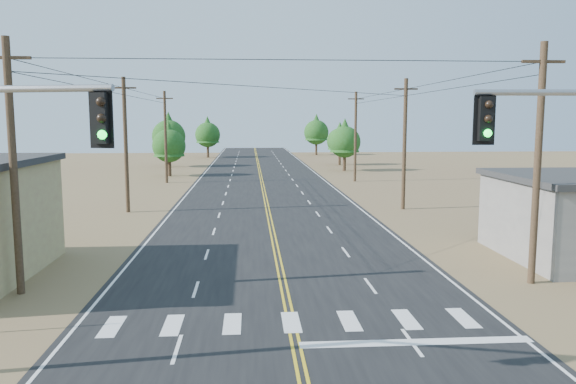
{
  "coord_description": "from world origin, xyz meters",
  "views": [
    {
      "loc": [
        -1.38,
        -10.33,
        6.85
      ],
      "look_at": [
        0.43,
        15.76,
        3.5
      ],
      "focal_mm": 35.0,
      "sensor_mm": 36.0,
      "label": 1
    }
  ],
  "objects": [
    {
      "name": "utility_pole_right_far",
      "position": [
        10.5,
        52.0,
        5.12
      ],
      "size": [
        1.8,
        0.3,
        10.0
      ],
      "color": "#4C3826",
      "rests_on": "ground"
    },
    {
      "name": "tree_right_mid",
      "position": [
        12.53,
        75.41,
        4.05
      ],
      "size": [
        3.98,
        3.98,
        6.63
      ],
      "color": "#3F2D1E",
      "rests_on": "ground"
    },
    {
      "name": "utility_pole_left_near",
      "position": [
        -10.5,
        12.0,
        5.12
      ],
      "size": [
        1.8,
        0.3,
        10.0
      ],
      "color": "#4C3826",
      "rests_on": "ground"
    },
    {
      "name": "utility_pole_right_mid",
      "position": [
        10.5,
        32.0,
        5.12
      ],
      "size": [
        1.8,
        0.3,
        10.0
      ],
      "color": "#4C3826",
      "rests_on": "ground"
    },
    {
      "name": "tree_right_near",
      "position": [
        11.55,
        65.2,
        4.37
      ],
      "size": [
        4.29,
        4.29,
        7.15
      ],
      "color": "#3F2D1E",
      "rests_on": "ground"
    },
    {
      "name": "tree_left_far",
      "position": [
        -9.0,
        94.07,
        4.66
      ],
      "size": [
        4.58,
        4.58,
        7.63
      ],
      "color": "#3F2D1E",
      "rests_on": "ground"
    },
    {
      "name": "tree_left_near",
      "position": [
        -11.22,
        59.58,
        4.15
      ],
      "size": [
        4.08,
        4.08,
        6.8
      ],
      "color": "#3F2D1E",
      "rests_on": "ground"
    },
    {
      "name": "utility_pole_left_mid",
      "position": [
        -10.5,
        32.0,
        5.12
      ],
      "size": [
        1.8,
        0.3,
        10.0
      ],
      "color": "#4C3826",
      "rests_on": "ground"
    },
    {
      "name": "tree_left_mid",
      "position": [
        -13.2,
        73.66,
        4.98
      ],
      "size": [
        4.88,
        4.88,
        8.14
      ],
      "color": "#3F2D1E",
      "rests_on": "ground"
    },
    {
      "name": "road",
      "position": [
        0.0,
        30.0,
        0.01
      ],
      "size": [
        15.0,
        200.0,
        0.02
      ],
      "primitive_type": "cube",
      "color": "black",
      "rests_on": "ground"
    },
    {
      "name": "utility_pole_left_far",
      "position": [
        -10.5,
        52.0,
        5.12
      ],
      "size": [
        1.8,
        0.3,
        10.0
      ],
      "color": "#4C3826",
      "rests_on": "ground"
    },
    {
      "name": "utility_pole_right_near",
      "position": [
        10.5,
        12.0,
        5.12
      ],
      "size": [
        1.8,
        0.3,
        10.0
      ],
      "color": "#4C3826",
      "rests_on": "ground"
    },
    {
      "name": "tree_right_far",
      "position": [
        11.91,
        100.6,
        4.97
      ],
      "size": [
        4.88,
        4.88,
        8.13
      ],
      "color": "#3F2D1E",
      "rests_on": "ground"
    }
  ]
}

